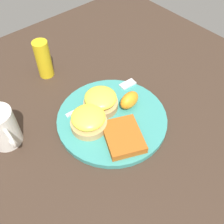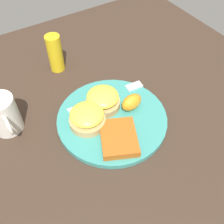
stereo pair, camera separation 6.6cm
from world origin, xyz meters
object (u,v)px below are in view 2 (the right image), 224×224
at_px(hashbrown_patty, 119,138).
at_px(fork, 111,95).
at_px(condiment_bottle, 55,53).
at_px(orange_wedge, 132,103).
at_px(cup, 4,115).
at_px(sandwich_benedict_right, 87,117).
at_px(sandwich_benedict_left, 103,100).

bearing_deg(hashbrown_patty, fork, 155.06).
xyz_separation_m(hashbrown_patty, condiment_bottle, (-0.34, -0.01, 0.03)).
bearing_deg(condiment_bottle, orange_wedge, 18.86).
bearing_deg(condiment_bottle, hashbrown_patty, 1.41).
bearing_deg(fork, condiment_bottle, -160.14).
height_order(cup, condiment_bottle, condiment_bottle).
bearing_deg(sandwich_benedict_right, orange_wedge, 81.64).
relative_size(fork, cup, 2.17).
distance_m(sandwich_benedict_left, condiment_bottle, 0.23).
bearing_deg(cup, fork, 79.65).
xyz_separation_m(cup, condiment_bottle, (-0.15, 0.20, 0.01)).
relative_size(sandwich_benedict_right, fork, 0.40).
relative_size(orange_wedge, fork, 0.26).
height_order(fork, cup, cup).
relative_size(sandwich_benedict_left, hashbrown_patty, 0.86).
distance_m(orange_wedge, fork, 0.08).
xyz_separation_m(sandwich_benedict_right, orange_wedge, (0.02, 0.12, -0.00)).
relative_size(orange_wedge, condiment_bottle, 0.52).
bearing_deg(hashbrown_patty, cup, -131.78).
relative_size(sandwich_benedict_left, sandwich_benedict_right, 1.00).
bearing_deg(sandwich_benedict_right, sandwich_benedict_left, 116.53).
distance_m(sandwich_benedict_left, orange_wedge, 0.08).
bearing_deg(orange_wedge, condiment_bottle, -161.14).
relative_size(hashbrown_patty, cup, 1.02).
bearing_deg(cup, condiment_bottle, 126.63).
distance_m(hashbrown_patty, fork, 0.15).
distance_m(sandwich_benedict_left, cup, 0.25).
xyz_separation_m(sandwich_benedict_right, fork, (-0.05, 0.10, -0.02)).
relative_size(sandwich_benedict_left, orange_wedge, 1.52).
distance_m(hashbrown_patty, cup, 0.28).
bearing_deg(sandwich_benedict_right, hashbrown_patty, 24.70).
xyz_separation_m(orange_wedge, cup, (-0.12, -0.30, 0.01)).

